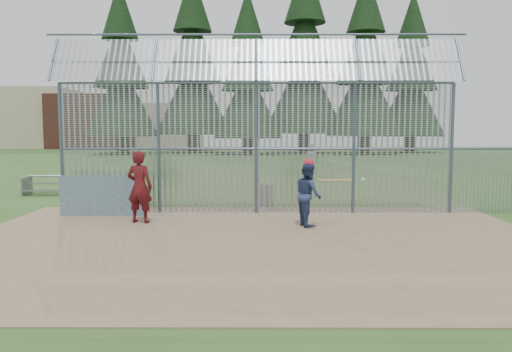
{
  "coord_description": "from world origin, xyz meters",
  "views": [
    {
      "loc": [
        0.05,
        -11.81,
        2.62
      ],
      "look_at": [
        0.0,
        2.0,
        1.3
      ],
      "focal_mm": 35.0,
      "sensor_mm": 36.0,
      "label": 1
    }
  ],
  "objects_px": {
    "dugout_wall": "(102,196)",
    "onlooker": "(140,187)",
    "bleacher": "(62,184)",
    "batter": "(308,194)",
    "trash_can": "(265,194)"
  },
  "relations": [
    {
      "from": "trash_can",
      "to": "bleacher",
      "type": "height_order",
      "value": "trash_can"
    },
    {
      "from": "bleacher",
      "to": "onlooker",
      "type": "bearing_deg",
      "value": -53.08
    },
    {
      "from": "dugout_wall",
      "to": "batter",
      "type": "bearing_deg",
      "value": -14.01
    },
    {
      "from": "dugout_wall",
      "to": "trash_can",
      "type": "height_order",
      "value": "dugout_wall"
    },
    {
      "from": "batter",
      "to": "onlooker",
      "type": "bearing_deg",
      "value": 70.88
    },
    {
      "from": "batter",
      "to": "trash_can",
      "type": "relative_size",
      "value": 2.06
    },
    {
      "from": "onlooker",
      "to": "trash_can",
      "type": "distance_m",
      "value": 4.84
    },
    {
      "from": "dugout_wall",
      "to": "onlooker",
      "type": "height_order",
      "value": "onlooker"
    },
    {
      "from": "dugout_wall",
      "to": "onlooker",
      "type": "xyz_separation_m",
      "value": [
        1.39,
        -1.1,
        0.4
      ]
    },
    {
      "from": "dugout_wall",
      "to": "onlooker",
      "type": "relative_size",
      "value": 1.26
    },
    {
      "from": "dugout_wall",
      "to": "trash_can",
      "type": "xyz_separation_m",
      "value": [
        4.9,
        2.18,
        -0.24
      ]
    },
    {
      "from": "onlooker",
      "to": "bleacher",
      "type": "xyz_separation_m",
      "value": [
        -4.55,
        6.05,
        -0.61
      ]
    },
    {
      "from": "batter",
      "to": "bleacher",
      "type": "xyz_separation_m",
      "value": [
        -9.16,
        6.45,
        -0.46
      ]
    },
    {
      "from": "batter",
      "to": "onlooker",
      "type": "height_order",
      "value": "onlooker"
    },
    {
      "from": "batter",
      "to": "trash_can",
      "type": "distance_m",
      "value": 3.87
    }
  ]
}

